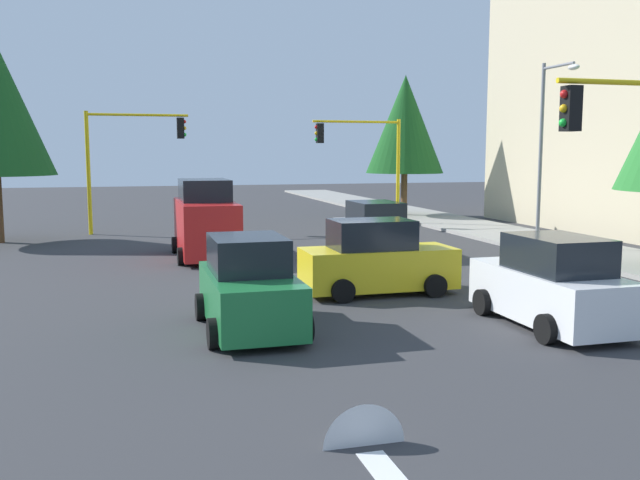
# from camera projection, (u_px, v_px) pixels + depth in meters

# --- Properties ---
(ground_plane) EXTENTS (120.00, 120.00, 0.00)m
(ground_plane) POSITION_uv_depth(u_px,v_px,m) (337.00, 281.00, 20.12)
(ground_plane) COLOR #353538
(sidewalk_kerb) EXTENTS (80.00, 4.00, 0.15)m
(sidewalk_kerb) POSITION_uv_depth(u_px,v_px,m) (551.00, 244.00, 27.68)
(sidewalk_kerb) COLOR gray
(sidewalk_kerb) RESTS_ON ground
(lane_arrow_near) EXTENTS (2.40, 1.10, 1.10)m
(lane_arrow_near) POSITION_uv_depth(u_px,v_px,m) (378.00, 463.00, 8.31)
(lane_arrow_near) COLOR silver
(lane_arrow_near) RESTS_ON ground
(traffic_signal_far_right) EXTENTS (0.36, 4.59, 5.57)m
(traffic_signal_far_right) POSITION_uv_depth(u_px,v_px,m) (129.00, 147.00, 31.49)
(traffic_signal_far_right) COLOR yellow
(traffic_signal_far_right) RESTS_ON ground
(traffic_signal_far_left) EXTENTS (0.36, 4.59, 5.38)m
(traffic_signal_far_left) POSITION_uv_depth(u_px,v_px,m) (364.00, 150.00, 34.51)
(traffic_signal_far_left) COLOR yellow
(traffic_signal_far_left) RESTS_ON ground
(street_lamp_curbside) EXTENTS (2.15, 0.28, 7.00)m
(street_lamp_curbside) POSITION_uv_depth(u_px,v_px,m) (547.00, 135.00, 25.46)
(street_lamp_curbside) COLOR slate
(street_lamp_curbside) RESTS_ON ground
(tree_roadside_far) EXTENTS (4.40, 4.40, 8.06)m
(tree_roadside_far) POSITION_uv_depth(u_px,v_px,m) (405.00, 125.00, 39.18)
(tree_roadside_far) COLOR brown
(tree_roadside_far) RESTS_ON ground
(delivery_van_red) EXTENTS (4.80, 2.22, 2.77)m
(delivery_van_red) POSITION_uv_depth(u_px,v_px,m) (206.00, 222.00, 24.47)
(delivery_van_red) COLOR red
(delivery_van_red) RESTS_ON ground
(car_green) EXTENTS (3.84, 2.03, 1.98)m
(car_green) POSITION_uv_depth(u_px,v_px,m) (249.00, 288.00, 14.47)
(car_green) COLOR #1E7238
(car_green) RESTS_ON ground
(car_silver) EXTENTS (4.14, 2.10, 1.98)m
(car_silver) POSITION_uv_depth(u_px,v_px,m) (374.00, 231.00, 24.94)
(car_silver) COLOR #B2B5BA
(car_silver) RESTS_ON ground
(car_yellow) EXTENTS (1.95, 4.03, 1.98)m
(car_yellow) POSITION_uv_depth(u_px,v_px,m) (377.00, 260.00, 18.22)
(car_yellow) COLOR yellow
(car_yellow) RESTS_ON ground
(car_white) EXTENTS (4.07, 2.02, 1.98)m
(car_white) POSITION_uv_depth(u_px,v_px,m) (552.00, 285.00, 14.78)
(car_white) COLOR white
(car_white) RESTS_ON ground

